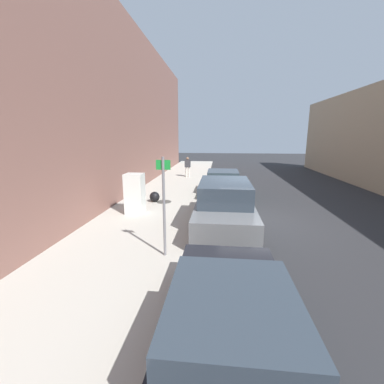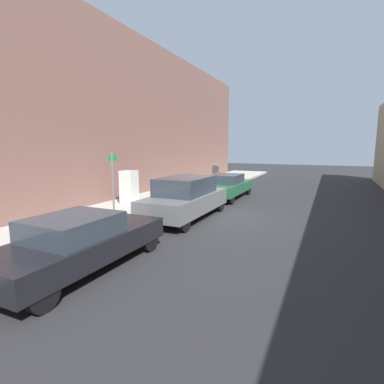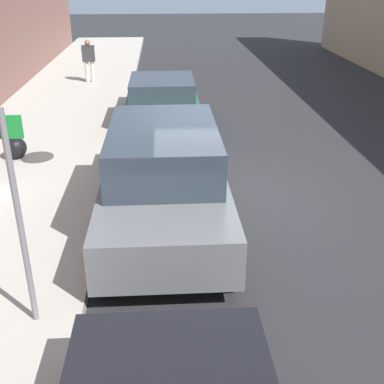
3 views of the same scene
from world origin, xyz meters
name	(u,v)px [view 3 (image 3 of 3)]	position (x,y,z in m)	size (l,w,h in m)	color
ground_plane	(220,195)	(0.00, 0.00, 0.00)	(80.00, 80.00, 0.00)	#28282B
sidewalk_slab	(6,197)	(-4.07, 0.00, 0.09)	(3.88, 44.00, 0.17)	#B2ADA0
manhole_cover	(38,157)	(-3.88, 1.82, 0.18)	(0.70, 0.70, 0.02)	#47443F
street_sign_post	(18,212)	(-2.66, -3.65, 1.62)	(0.36, 0.07, 2.59)	slate
trash_bag	(15,148)	(-4.33, 1.83, 0.41)	(0.48, 0.48, 0.48)	black
pedestrian_walking_far	(89,58)	(-3.69, 9.57, 1.02)	(0.43, 0.22, 1.51)	beige
parked_suv_gray	(164,176)	(-1.08, -1.04, 0.88)	(1.95, 4.89, 1.72)	slate
parked_sedan_green	(162,102)	(-1.08, 4.36, 0.73)	(1.87, 4.69, 1.40)	#1E6038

